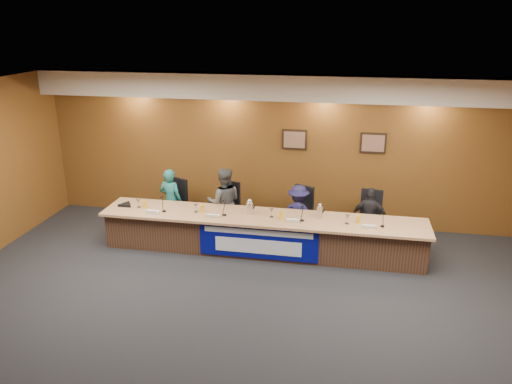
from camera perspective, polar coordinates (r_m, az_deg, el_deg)
floor at (r=7.63m, az=-2.58°, el=-14.62°), size 10.00×10.00×0.00m
ceiling at (r=6.41m, az=-3.02°, el=9.81°), size 10.00×8.00×0.04m
wall_back at (r=10.59m, az=2.24°, el=4.83°), size 10.00×0.04×3.20m
soffit at (r=10.09m, az=2.13°, el=11.91°), size 10.00×0.50×0.50m
dais_body at (r=9.52m, az=0.69°, el=-4.88°), size 6.00×0.80×0.70m
dais_top at (r=9.32m, az=0.65°, el=-2.91°), size 6.10×0.95×0.05m
banner at (r=9.13m, az=0.24°, el=-5.77°), size 2.20×0.02×0.65m
banner_text_upper at (r=9.04m, az=0.22°, el=-4.65°), size 2.00×0.01×0.10m
banner_text_lower at (r=9.16m, az=0.22°, el=-6.25°), size 1.60×0.01×0.28m
wall_photo_left at (r=10.45m, az=4.42°, el=6.00°), size 0.52×0.04×0.42m
wall_photo_right at (r=10.41m, az=13.24°, el=5.48°), size 0.52×0.04×0.42m
panelist_a at (r=10.44m, az=-9.69°, el=-0.97°), size 0.55×0.42×1.36m
panelist_b at (r=10.10m, az=-3.66°, el=-1.20°), size 0.80×0.68×1.43m
panelist_c at (r=9.90m, az=4.84°, el=-2.47°), size 0.81×0.54×1.17m
panelist_d at (r=9.87m, az=12.83°, el=-2.88°), size 0.74×0.38×1.21m
office_chair_a at (r=10.60m, az=-9.45°, el=-1.79°), size 0.63×0.63×0.08m
office_chair_b at (r=10.28m, az=-3.49°, el=-2.24°), size 0.61×0.61×0.08m
office_chair_c at (r=10.03m, az=4.88°, el=-2.82°), size 0.62×0.62×0.08m
office_chair_d at (r=10.01m, az=12.77°, el=-3.32°), size 0.55×0.55×0.08m
nameplate_a at (r=9.59m, az=-11.82°, el=-2.23°), size 0.24×0.08×0.10m
microphone_a at (r=9.68m, az=-10.46°, el=-2.16°), size 0.07×0.07×0.02m
juice_glass_a at (r=9.91m, az=-12.62°, el=-1.39°), size 0.06×0.06×0.15m
water_glass_a at (r=9.96m, az=-13.29°, el=-1.25°), size 0.08×0.08×0.18m
nameplate_b at (r=9.24m, az=-5.05°, el=-2.74°), size 0.24×0.08×0.10m
microphone_b at (r=9.35m, az=-3.61°, el=-2.64°), size 0.07×0.07×0.02m
juice_glass_b at (r=9.51m, az=-6.19°, el=-1.91°), size 0.06×0.06×0.15m
water_glass_b at (r=9.53m, az=-6.90°, el=-1.81°), size 0.08×0.08×0.18m
nameplate_c at (r=9.01m, az=4.17°, el=-3.29°), size 0.24×0.08×0.10m
microphone_c at (r=9.13m, az=5.29°, el=-3.26°), size 0.07×0.07×0.02m
juice_glass_c at (r=9.15m, az=2.89°, el=-2.70°), size 0.06×0.06×0.15m
water_glass_c at (r=9.24m, az=1.78°, el=-2.36°), size 0.08×0.08×0.18m
nameplate_d at (r=8.96m, az=12.85°, el=-3.89°), size 0.24×0.08×0.10m
microphone_d at (r=9.13m, az=14.22°, el=-3.81°), size 0.07×0.07×0.02m
juice_glass_d at (r=9.15m, az=11.64°, el=-3.09°), size 0.06×0.06×0.15m
water_glass_d at (r=9.09m, az=10.38°, el=-3.08°), size 0.08×0.08×0.18m
carafe_mid at (r=9.38m, az=-0.72°, el=-1.85°), size 0.13×0.13×0.23m
carafe_right at (r=9.26m, az=7.28°, el=-2.29°), size 0.11×0.11×0.23m
speakerphone at (r=10.12m, az=-14.64°, el=-1.42°), size 0.32×0.32×0.05m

